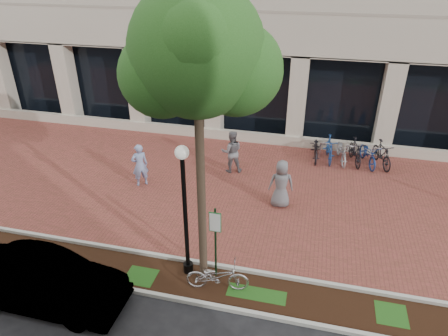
% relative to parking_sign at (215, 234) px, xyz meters
% --- Properties ---
extents(ground, '(120.00, 120.00, 0.00)m').
position_rel_parking_sign_xyz_m(ground, '(-0.63, 4.85, -1.47)').
color(ground, black).
rests_on(ground, ground).
extents(brick_plaza, '(40.00, 9.00, 0.01)m').
position_rel_parking_sign_xyz_m(brick_plaza, '(-0.63, 4.85, -1.47)').
color(brick_plaza, brown).
rests_on(brick_plaza, ground).
extents(planting_strip, '(40.00, 1.50, 0.01)m').
position_rel_parking_sign_xyz_m(planting_strip, '(-0.63, -0.40, -1.47)').
color(planting_strip, black).
rests_on(planting_strip, ground).
extents(curb_plaza_side, '(40.00, 0.12, 0.12)m').
position_rel_parking_sign_xyz_m(curb_plaza_side, '(-0.63, 0.35, -1.41)').
color(curb_plaza_side, '#B7B8AE').
rests_on(curb_plaza_side, ground).
extents(curb_street_side, '(40.00, 0.12, 0.12)m').
position_rel_parking_sign_xyz_m(curb_street_side, '(-0.63, -1.15, -1.41)').
color(curb_street_side, '#B7B8AE').
rests_on(curb_street_side, ground).
extents(parking_sign, '(0.34, 0.07, 2.30)m').
position_rel_parking_sign_xyz_m(parking_sign, '(0.00, 0.00, 0.00)').
color(parking_sign, '#13351A').
rests_on(parking_sign, ground).
extents(lamppost, '(0.36, 0.36, 4.04)m').
position_rel_parking_sign_xyz_m(lamppost, '(-0.82, -0.02, 0.81)').
color(lamppost, black).
rests_on(lamppost, ground).
extents(street_tree, '(3.46, 2.89, 7.83)m').
position_rel_parking_sign_xyz_m(street_tree, '(-0.24, -0.21, 4.71)').
color(street_tree, '#4A372A').
rests_on(street_tree, ground).
extents(locked_bicycle, '(1.79, 0.86, 0.90)m').
position_rel_parking_sign_xyz_m(locked_bicycle, '(0.17, -0.47, -1.02)').
color(locked_bicycle, '#B8B8BC').
rests_on(locked_bicycle, ground).
extents(pedestrian_left, '(0.77, 0.73, 1.76)m').
position_rel_parking_sign_xyz_m(pedestrian_left, '(-4.17, 4.25, -0.59)').
color(pedestrian_left, '#8496C5').
rests_on(pedestrian_left, ground).
extents(pedestrian_mid, '(1.05, 0.92, 1.82)m').
position_rel_parking_sign_xyz_m(pedestrian_mid, '(-0.94, 6.20, -0.56)').
color(pedestrian_mid, slate).
rests_on(pedestrian_mid, ground).
extents(pedestrian_right, '(0.97, 0.72, 1.81)m').
position_rel_parking_sign_xyz_m(pedestrian_right, '(1.35, 4.07, -0.57)').
color(pedestrian_right, slate).
rests_on(pedestrian_right, ground).
extents(bike_rack_cluster, '(3.66, 1.99, 1.10)m').
position_rel_parking_sign_xyz_m(bike_rack_cluster, '(3.83, 8.22, -0.95)').
color(bike_rack_cluster, black).
rests_on(bike_rack_cluster, ground).
extents(sedan_near_curb, '(4.22, 1.49, 1.39)m').
position_rel_parking_sign_xyz_m(sedan_near_curb, '(-4.03, -1.98, -0.78)').
color(sedan_near_curb, silver).
rests_on(sedan_near_curb, ground).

